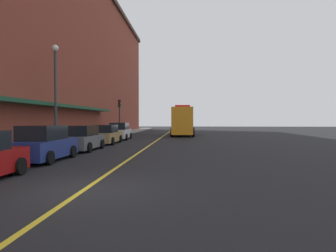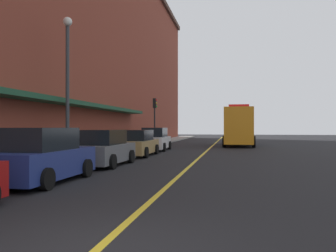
{
  "view_description": "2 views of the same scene",
  "coord_description": "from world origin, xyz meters",
  "views": [
    {
      "loc": [
        2.99,
        -8.76,
        2.04
      ],
      "look_at": [
        0.88,
        24.22,
        1.33
      ],
      "focal_mm": 32.75,
      "sensor_mm": 36.0,
      "label": 1
    },
    {
      "loc": [
        1.93,
        -4.67,
        1.77
      ],
      "look_at": [
        -1.95,
        16.62,
        1.83
      ],
      "focal_mm": 38.34,
      "sensor_mm": 36.0,
      "label": 2
    }
  ],
  "objects": [
    {
      "name": "ground_plane",
      "position": [
        0.0,
        25.0,
        0.0
      ],
      "size": [
        112.0,
        112.0,
        0.0
      ],
      "primitive_type": "plane",
      "color": "black"
    },
    {
      "name": "sidewalk_left",
      "position": [
        -6.2,
        25.0,
        0.07
      ],
      "size": [
        2.4,
        70.0,
        0.15
      ],
      "primitive_type": "cube",
      "color": "gray",
      "rests_on": "ground"
    },
    {
      "name": "lane_center_stripe",
      "position": [
        0.0,
        25.0,
        0.0
      ],
      "size": [
        0.16,
        70.0,
        0.01
      ],
      "primitive_type": "cube",
      "color": "gold",
      "rests_on": "ground"
    },
    {
      "name": "brick_building_left",
      "position": [
        -13.99,
        24.0,
        9.48
      ],
      "size": [
        14.35,
        64.0,
        18.94
      ],
      "color": "brown",
      "rests_on": "ground"
    },
    {
      "name": "parked_car_1",
      "position": [
        -4.04,
        5.83,
        0.82
      ],
      "size": [
        1.97,
        4.4,
        1.75
      ],
      "rotation": [
        0.0,
        0.0,
        1.57
      ],
      "color": "navy",
      "rests_on": "ground"
    },
    {
      "name": "parked_car_2",
      "position": [
        -3.95,
        10.95,
        0.77
      ],
      "size": [
        2.07,
        4.36,
        1.64
      ],
      "rotation": [
        0.0,
        0.0,
        1.56
      ],
      "color": "#595B60",
      "rests_on": "ground"
    },
    {
      "name": "parked_car_3",
      "position": [
        -3.85,
        16.59,
        0.75
      ],
      "size": [
        1.98,
        4.8,
        1.59
      ],
      "rotation": [
        0.0,
        0.0,
        1.58
      ],
      "color": "#A5844C",
      "rests_on": "ground"
    },
    {
      "name": "parked_car_4",
      "position": [
        -3.89,
        21.9,
        0.81
      ],
      "size": [
        2.06,
        4.45,
        1.72
      ],
      "rotation": [
        0.0,
        0.0,
        1.6
      ],
      "color": "silver",
      "rests_on": "ground"
    },
    {
      "name": "utility_truck",
      "position": [
        2.47,
        30.15,
        1.77
      ],
      "size": [
        2.93,
        9.32,
        3.72
      ],
      "rotation": [
        0.0,
        0.0,
        -1.59
      ],
      "color": "orange",
      "rests_on": "ground"
    },
    {
      "name": "parking_meter_0",
      "position": [
        -5.35,
        12.07,
        1.06
      ],
      "size": [
        0.14,
        0.18,
        1.33
      ],
      "color": "#4C4C51",
      "rests_on": "sidewalk_left"
    },
    {
      "name": "parking_meter_1",
      "position": [
        -5.35,
        8.65,
        1.06
      ],
      "size": [
        0.14,
        0.18,
        1.33
      ],
      "color": "#4C4C51",
      "rests_on": "sidewalk_left"
    },
    {
      "name": "street_lamp_left",
      "position": [
        -5.95,
        11.47,
        4.4
      ],
      "size": [
        0.44,
        0.44,
        6.94
      ],
      "color": "#33383D",
      "rests_on": "sidewalk_left"
    },
    {
      "name": "traffic_light_near",
      "position": [
        -5.29,
        28.03,
        3.16
      ],
      "size": [
        0.38,
        0.36,
        4.3
      ],
      "color": "#232326",
      "rests_on": "sidewalk_left"
    }
  ]
}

